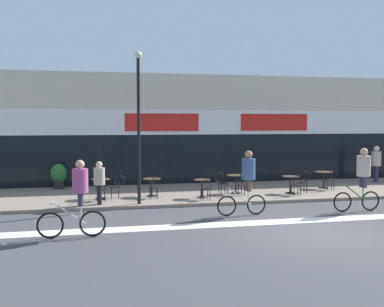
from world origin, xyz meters
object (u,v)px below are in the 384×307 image
Objects in this scene: bistro_table_4 at (290,181)px; cafe_chair_4_side at (304,181)px; bistro_table_1 at (152,183)px; cafe_chair_1_near at (154,186)px; cafe_chair_0_near at (101,188)px; pedestrian_far_end at (376,161)px; cafe_chair_3_near at (241,183)px; lamp_post at (139,117)px; bistro_table_0 at (101,184)px; bistro_table_3 at (236,180)px; cafe_chair_5_near at (330,178)px; bistro_table_5 at (324,176)px; cyclist_0 at (362,174)px; planter_pot at (59,175)px; cyclist_1 at (247,177)px; cafe_chair_0_side at (117,185)px; cafe_chair_2_near at (206,187)px; bistro_table_2 at (202,185)px; pedestrian_near_end at (99,179)px; cafe_chair_4_near at (297,183)px.

cafe_chair_4_side is at bearing -0.38° from bistro_table_4.
cafe_chair_1_near is at bearing -89.55° from bistro_table_1.
cafe_chair_0_near is 0.50× the size of pedestrian_far_end.
cafe_chair_3_near is 0.16× the size of lamp_post.
cafe_chair_1_near is at bearing -13.20° from bistro_table_0.
bistro_table_3 is 0.86× the size of cafe_chair_5_near.
cyclist_0 reaches higher than bistro_table_5.
bistro_table_1 is 0.65× the size of planter_pot.
cafe_chair_3_near is 1.00× the size of cafe_chair_4_side.
bistro_table_4 is at bearing -134.10° from cyclist_1.
bistro_table_5 is at bearing 26.18° from bistro_table_4.
cafe_chair_0_side is 3.55m from cafe_chair_2_near.
bistro_table_5 is 0.88× the size of cafe_chair_2_near.
lamp_post is 3.05× the size of pedestrian_far_end.
bistro_table_3 reaches higher than bistro_table_4.
bistro_table_4 is at bearing -92.11° from cafe_chair_1_near.
cafe_chair_0_near is at bearing 147.86° from lamp_post.
bistro_table_2 is 1.66m from cafe_chair_3_near.
bistro_table_3 is at bearing -0.48° from bistro_table_1.
bistro_table_1 is 1.01× the size of bistro_table_4.
cyclist_0 is (-1.06, -4.61, 0.64)m from bistro_table_5.
cafe_chair_2_near is 3.71m from lamp_post.
pedestrian_far_end reaches higher than bistro_table_2.
pedestrian_near_end reaches higher than bistro_table_5.
bistro_table_4 reaches higher than bistro_table_1.
bistro_table_5 is at bearing 14.38° from lamp_post.
bistro_table_0 is 0.86× the size of cafe_chair_4_near.
bistro_table_5 is 10.06m from cafe_chair_0_near.
cyclist_1 is (4.13, -3.67, 0.64)m from cafe_chair_0_side.
pedestrian_far_end reaches higher than cafe_chair_0_near.
bistro_table_5 is 6.85m from cyclist_1.
cafe_chair_0_side is (-3.31, 0.63, 0.00)m from bistro_table_2.
planter_pot is (-5.75, 3.71, 0.11)m from bistro_table_2.
bistro_table_3 is 0.35× the size of cyclist_0.
bistro_table_3 is 2.32m from bistro_table_4.
cafe_chair_4_side is at bearing -86.06° from cafe_chair_0_near.
bistro_table_0 is at bearing 1.63° from cafe_chair_0_near.
bistro_table_1 is 0.81× the size of cafe_chair_1_near.
cafe_chair_4_side reaches higher than bistro_table_3.
bistro_table_3 is at bearing -5.38° from cafe_chair_4_side.
cafe_chair_2_near and cafe_chair_4_side have the same top height.
lamp_post reaches higher than cafe_chair_4_side.
planter_pot reaches higher than bistro_table_5.
cafe_chair_0_near is at bearing 5.23° from cafe_chair_4_side.
cafe_chair_5_near reaches higher than bistro_table_2.
bistro_table_3 is at bearing -173.43° from pedestrian_near_end.
bistro_table_1 is 8.00m from cyclist_0.
cyclist_0 is at bearing -143.32° from cafe_chair_3_near.
cafe_chair_1_near reaches higher than bistro_table_5.
pedestrian_near_end reaches higher than bistro_table_1.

